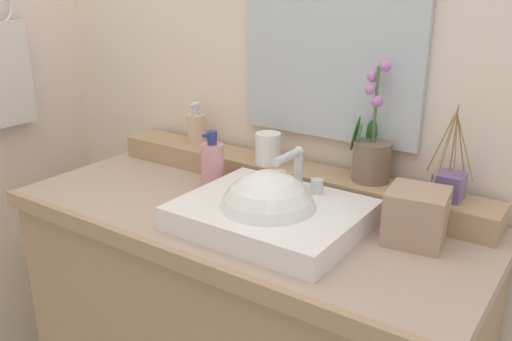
{
  "coord_description": "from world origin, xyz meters",
  "views": [
    {
      "loc": [
        0.76,
        -1.05,
        1.45
      ],
      "look_at": [
        0.04,
        -0.01,
        1.0
      ],
      "focal_mm": 37.93,
      "sensor_mm": 36.0,
      "label": 1
    }
  ],
  "objects_px": {
    "hand_towel": "(5,75)",
    "tissue_box": "(416,216)",
    "tumbler_cup": "(268,148)",
    "soap_dispenser": "(196,127)",
    "reed_diffuser": "(449,184)",
    "lotion_bottle": "(213,165)",
    "potted_plant": "(372,152)",
    "sink_basin": "(269,218)"
  },
  "relations": [
    {
      "from": "tissue_box",
      "to": "potted_plant",
      "type": "bearing_deg",
      "value": 140.76
    },
    {
      "from": "reed_diffuser",
      "to": "tissue_box",
      "type": "distance_m",
      "value": 0.14
    },
    {
      "from": "tumbler_cup",
      "to": "potted_plant",
      "type": "bearing_deg",
      "value": 7.49
    },
    {
      "from": "hand_towel",
      "to": "tissue_box",
      "type": "bearing_deg",
      "value": 5.52
    },
    {
      "from": "potted_plant",
      "to": "lotion_bottle",
      "type": "xyz_separation_m",
      "value": [
        -0.41,
        -0.15,
        -0.07
      ]
    },
    {
      "from": "reed_diffuser",
      "to": "soap_dispenser",
      "type": "bearing_deg",
      "value": 179.43
    },
    {
      "from": "lotion_bottle",
      "to": "sink_basin",
      "type": "bearing_deg",
      "value": -24.37
    },
    {
      "from": "tumbler_cup",
      "to": "hand_towel",
      "type": "distance_m",
      "value": 0.93
    },
    {
      "from": "soap_dispenser",
      "to": "tissue_box",
      "type": "distance_m",
      "value": 0.78
    },
    {
      "from": "potted_plant",
      "to": "reed_diffuser",
      "type": "xyz_separation_m",
      "value": [
        0.21,
        -0.01,
        -0.04
      ]
    },
    {
      "from": "sink_basin",
      "to": "potted_plant",
      "type": "relative_size",
      "value": 1.36
    },
    {
      "from": "potted_plant",
      "to": "tumbler_cup",
      "type": "relative_size",
      "value": 3.51
    },
    {
      "from": "sink_basin",
      "to": "soap_dispenser",
      "type": "xyz_separation_m",
      "value": [
        -0.46,
        0.27,
        0.09
      ]
    },
    {
      "from": "sink_basin",
      "to": "tissue_box",
      "type": "distance_m",
      "value": 0.34
    },
    {
      "from": "potted_plant",
      "to": "hand_towel",
      "type": "relative_size",
      "value": 0.92
    },
    {
      "from": "sink_basin",
      "to": "reed_diffuser",
      "type": "xyz_separation_m",
      "value": [
        0.34,
        0.26,
        0.08
      ]
    },
    {
      "from": "potted_plant",
      "to": "reed_diffuser",
      "type": "bearing_deg",
      "value": -3.22
    },
    {
      "from": "soap_dispenser",
      "to": "reed_diffuser",
      "type": "height_order",
      "value": "reed_diffuser"
    },
    {
      "from": "soap_dispenser",
      "to": "lotion_bottle",
      "type": "distance_m",
      "value": 0.24
    },
    {
      "from": "tumbler_cup",
      "to": "lotion_bottle",
      "type": "bearing_deg",
      "value": -135.1
    },
    {
      "from": "tumbler_cup",
      "to": "tissue_box",
      "type": "distance_m",
      "value": 0.49
    },
    {
      "from": "tissue_box",
      "to": "hand_towel",
      "type": "height_order",
      "value": "hand_towel"
    },
    {
      "from": "lotion_bottle",
      "to": "potted_plant",
      "type": "bearing_deg",
      "value": 20.36
    },
    {
      "from": "lotion_bottle",
      "to": "tumbler_cup",
      "type": "bearing_deg",
      "value": 44.9
    },
    {
      "from": "tissue_box",
      "to": "reed_diffuser",
      "type": "bearing_deg",
      "value": 77.19
    },
    {
      "from": "soap_dispenser",
      "to": "lotion_bottle",
      "type": "height_order",
      "value": "soap_dispenser"
    },
    {
      "from": "soap_dispenser",
      "to": "tumbler_cup",
      "type": "relative_size",
      "value": 1.49
    },
    {
      "from": "lotion_bottle",
      "to": "tissue_box",
      "type": "bearing_deg",
      "value": 0.77
    },
    {
      "from": "potted_plant",
      "to": "tissue_box",
      "type": "height_order",
      "value": "potted_plant"
    },
    {
      "from": "tumbler_cup",
      "to": "tissue_box",
      "type": "xyz_separation_m",
      "value": [
        0.47,
        -0.1,
        -0.05
      ]
    },
    {
      "from": "sink_basin",
      "to": "soap_dispenser",
      "type": "height_order",
      "value": "soap_dispenser"
    },
    {
      "from": "tumbler_cup",
      "to": "hand_towel",
      "type": "bearing_deg",
      "value": -165.07
    },
    {
      "from": "potted_plant",
      "to": "soap_dispenser",
      "type": "height_order",
      "value": "potted_plant"
    },
    {
      "from": "reed_diffuser",
      "to": "lotion_bottle",
      "type": "xyz_separation_m",
      "value": [
        -0.62,
        -0.14,
        -0.03
      ]
    },
    {
      "from": "tumbler_cup",
      "to": "soap_dispenser",
      "type": "bearing_deg",
      "value": 173.26
    },
    {
      "from": "lotion_bottle",
      "to": "hand_towel",
      "type": "xyz_separation_m",
      "value": [
        -0.77,
        -0.12,
        0.2
      ]
    },
    {
      "from": "potted_plant",
      "to": "tissue_box",
      "type": "xyz_separation_m",
      "value": [
        0.18,
        -0.14,
        -0.08
      ]
    },
    {
      "from": "tissue_box",
      "to": "hand_towel",
      "type": "bearing_deg",
      "value": -174.48
    },
    {
      "from": "potted_plant",
      "to": "tumbler_cup",
      "type": "distance_m",
      "value": 0.3
    },
    {
      "from": "sink_basin",
      "to": "tumbler_cup",
      "type": "xyz_separation_m",
      "value": [
        -0.16,
        0.24,
        0.09
      ]
    },
    {
      "from": "potted_plant",
      "to": "reed_diffuser",
      "type": "relative_size",
      "value": 1.35
    },
    {
      "from": "reed_diffuser",
      "to": "lotion_bottle",
      "type": "relative_size",
      "value": 1.36
    }
  ]
}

